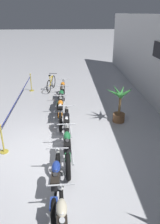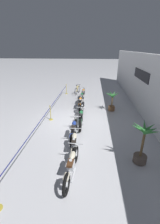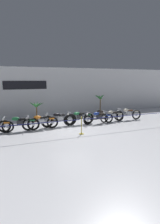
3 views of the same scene
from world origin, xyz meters
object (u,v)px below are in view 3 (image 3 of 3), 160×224
at_px(potted_palm_left_of_row, 36,111).
at_px(motorcycle_cream_7, 128,114).
at_px(motorcycle_black_3, 59,120).
at_px(motorcycle_blue_5, 98,118).
at_px(motorcycle_cream_6, 112,116).
at_px(motorcycle_green_4, 79,118).
at_px(stanchion_far_left, 55,124).
at_px(motorcycle_orange_2, 40,122).
at_px(stanchion_mid_left, 81,128).
at_px(motorcycle_green_1, 19,124).
at_px(potted_palm_right_of_row, 100,104).

bearing_deg(potted_palm_left_of_row, motorcycle_cream_7, -18.18).
relative_size(motorcycle_black_3, motorcycle_blue_5, 1.04).
distance_m(motorcycle_black_3, motorcycle_cream_7, 5.51).
distance_m(motorcycle_cream_6, motorcycle_cream_7, 1.44).
bearing_deg(motorcycle_blue_5, motorcycle_green_4, 168.52).
xyz_separation_m(motorcycle_cream_6, motorcycle_cream_7, (1.43, 0.08, 0.02)).
bearing_deg(stanchion_far_left, motorcycle_orange_2, 106.73).
bearing_deg(motorcycle_cream_7, potted_palm_left_of_row, 161.82).
bearing_deg(motorcycle_cream_6, stanchion_mid_left, -148.33).
bearing_deg(motorcycle_cream_7, motorcycle_cream_6, -176.92).
height_order(motorcycle_black_3, motorcycle_cream_6, motorcycle_black_3).
xyz_separation_m(potted_palm_left_of_row, stanchion_far_left, (0.50, -4.30, -0.03)).
distance_m(motorcycle_orange_2, motorcycle_cream_7, 6.80).
bearing_deg(motorcycle_green_1, motorcycle_blue_5, -0.05).
height_order(potted_palm_left_of_row, potted_palm_right_of_row, potted_palm_right_of_row).
height_order(motorcycle_blue_5, stanchion_mid_left, stanchion_mid_left).
height_order(motorcycle_orange_2, motorcycle_black_3, motorcycle_black_3).
xyz_separation_m(motorcycle_black_3, motorcycle_blue_5, (2.83, -0.27, -0.03)).
relative_size(motorcycle_green_4, potted_palm_right_of_row, 1.20).
xyz_separation_m(motorcycle_orange_2, potted_palm_right_of_row, (5.81, 3.06, 0.46)).
xyz_separation_m(motorcycle_green_4, motorcycle_cream_7, (4.07, -0.03, 0.01)).
xyz_separation_m(motorcycle_cream_7, potted_palm_right_of_row, (-0.99, 2.81, 0.46)).
bearing_deg(stanchion_far_left, stanchion_mid_left, -0.00).
height_order(motorcycle_green_4, stanchion_mid_left, stanchion_mid_left).
relative_size(motorcycle_black_3, motorcycle_cream_7, 1.06).
height_order(potted_palm_right_of_row, stanchion_far_left, potted_palm_right_of_row).
distance_m(motorcycle_green_4, motorcycle_blue_5, 1.42).
relative_size(motorcycle_green_1, potted_palm_left_of_row, 1.58).
bearing_deg(motorcycle_green_1, stanchion_far_left, -44.81).
relative_size(motorcycle_black_3, stanchion_far_left, 0.20).
relative_size(motorcycle_cream_6, motorcycle_cream_7, 0.89).
height_order(motorcycle_cream_7, stanchion_far_left, stanchion_far_left).
height_order(stanchion_far_left, stanchion_mid_left, same).
bearing_deg(motorcycle_orange_2, stanchion_mid_left, -41.34).
distance_m(motorcycle_orange_2, motorcycle_blue_5, 4.12).
distance_m(motorcycle_orange_2, motorcycle_cream_6, 5.37).
relative_size(motorcycle_orange_2, motorcycle_cream_7, 0.99).
distance_m(potted_palm_left_of_row, stanchion_far_left, 4.33).
distance_m(motorcycle_green_1, motorcycle_black_3, 2.60).
height_order(motorcycle_green_4, motorcycle_cream_7, motorcycle_green_4).
bearing_deg(motorcycle_black_3, motorcycle_orange_2, -168.72).
bearing_deg(stanchion_mid_left, potted_palm_left_of_row, 115.40).
xyz_separation_m(motorcycle_blue_5, stanchion_far_left, (-3.56, -1.84, 0.30)).
bearing_deg(stanchion_far_left, potted_palm_left_of_row, 96.61).
distance_m(motorcycle_blue_5, motorcycle_cream_6, 1.26).
xyz_separation_m(motorcycle_blue_5, motorcycle_cream_6, (1.25, 0.18, 0.00)).
xyz_separation_m(motorcycle_orange_2, motorcycle_cream_6, (5.36, 0.17, -0.02)).
bearing_deg(stanchion_far_left, motorcycle_green_1, 135.19).
distance_m(motorcycle_orange_2, stanchion_far_left, 1.95).
xyz_separation_m(motorcycle_green_1, potted_palm_left_of_row, (1.36, 2.46, 0.31)).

